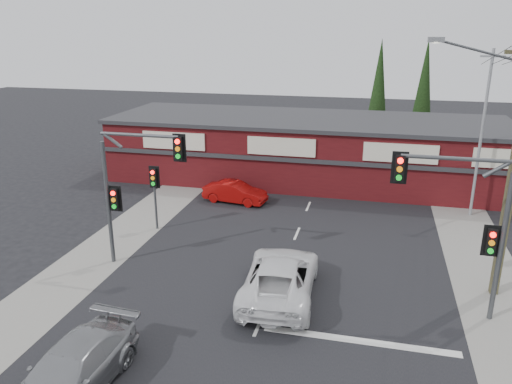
% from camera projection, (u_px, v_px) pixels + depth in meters
% --- Properties ---
extents(ground, '(120.00, 120.00, 0.00)m').
position_uv_depth(ground, '(267.00, 305.00, 18.88)').
color(ground, black).
rests_on(ground, ground).
extents(road_strip, '(14.00, 70.00, 0.01)m').
position_uv_depth(road_strip, '(290.00, 250.00, 23.49)').
color(road_strip, black).
rests_on(road_strip, ground).
extents(verge_left, '(3.00, 70.00, 0.02)m').
position_uv_depth(verge_left, '(125.00, 234.00, 25.39)').
color(verge_left, gray).
rests_on(verge_left, ground).
extents(verge_right, '(3.00, 70.00, 0.02)m').
position_uv_depth(verge_right, '(483.00, 270.00, 21.58)').
color(verge_right, gray).
rests_on(verge_right, ground).
extents(stop_line, '(6.50, 0.35, 0.01)m').
position_uv_depth(stop_line, '(359.00, 341.00, 16.70)').
color(stop_line, silver).
rests_on(stop_line, ground).
extents(white_suv, '(2.96, 5.89, 1.60)m').
position_uv_depth(white_suv, '(280.00, 277.00, 19.33)').
color(white_suv, white).
rests_on(white_suv, ground).
extents(silver_suv, '(2.37, 5.11, 1.44)m').
position_uv_depth(silver_suv, '(71.00, 371.00, 14.15)').
color(silver_suv, '#959799').
rests_on(silver_suv, ground).
extents(red_sedan, '(3.97, 1.87, 1.26)m').
position_uv_depth(red_sedan, '(235.00, 192.00, 29.79)').
color(red_sedan, '#940A09').
rests_on(red_sedan, ground).
extents(lane_dashes, '(0.12, 35.01, 0.01)m').
position_uv_depth(lane_dashes, '(259.00, 324.00, 17.68)').
color(lane_dashes, silver).
rests_on(lane_dashes, ground).
extents(shop_building, '(27.30, 8.40, 4.22)m').
position_uv_depth(shop_building, '(307.00, 148.00, 34.09)').
color(shop_building, '#440D11').
rests_on(shop_building, ground).
extents(conifer_near, '(1.80, 1.80, 9.25)m').
position_uv_depth(conifer_near, '(379.00, 89.00, 38.51)').
color(conifer_near, '#2D2116').
rests_on(conifer_near, ground).
extents(conifer_far, '(1.80, 1.80, 9.25)m').
position_uv_depth(conifer_far, '(424.00, 87.00, 39.57)').
color(conifer_far, '#2D2116').
rests_on(conifer_far, ground).
extents(traffic_mast_left, '(3.77, 0.27, 5.97)m').
position_uv_depth(traffic_mast_left, '(129.00, 179.00, 20.92)').
color(traffic_mast_left, '#47494C').
rests_on(traffic_mast_left, ground).
extents(traffic_mast_right, '(3.96, 0.27, 5.97)m').
position_uv_depth(traffic_mast_right, '(470.00, 214.00, 17.02)').
color(traffic_mast_right, '#47494C').
rests_on(traffic_mast_right, ground).
extents(pedestal_signal, '(0.55, 0.27, 3.38)m').
position_uv_depth(pedestal_signal, '(154.00, 185.00, 25.27)').
color(pedestal_signal, '#47494C').
rests_on(pedestal_signal, ground).
extents(utility_pole, '(4.38, 0.59, 10.00)m').
position_uv_depth(utility_pole, '(511.00, 161.00, 18.06)').
color(utility_pole, brown).
rests_on(utility_pole, ground).
extents(steel_pole, '(1.20, 0.16, 9.00)m').
position_uv_depth(steel_pole, '(482.00, 132.00, 26.45)').
color(steel_pole, gray).
rests_on(steel_pole, ground).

